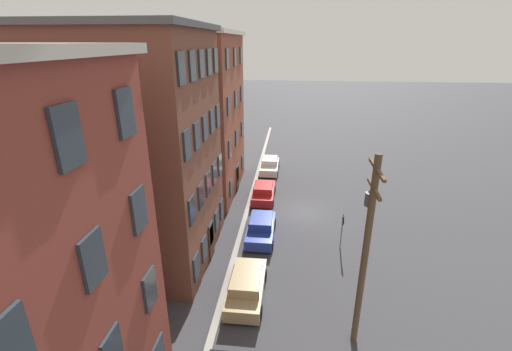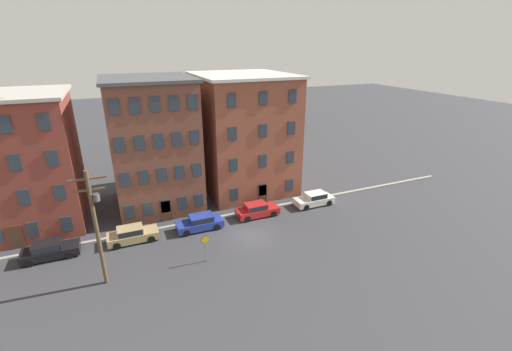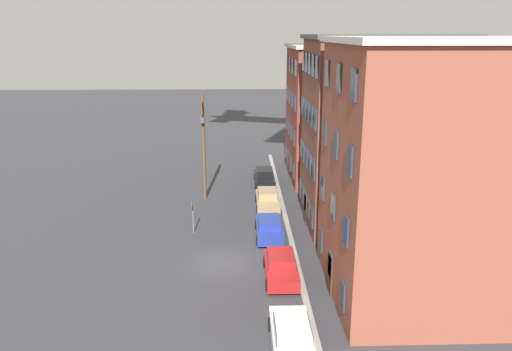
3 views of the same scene
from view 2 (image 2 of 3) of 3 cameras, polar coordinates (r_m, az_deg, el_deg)
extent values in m
plane|color=#38383D|center=(32.49, -0.74, -9.94)|extent=(200.00, 200.00, 0.00)
cube|color=#9E998E|center=(36.13, -3.46, -6.42)|extent=(56.00, 0.36, 0.16)
cube|color=brown|center=(39.35, -35.34, 1.60)|extent=(10.65, 10.01, 12.45)
cube|color=#2D3842|center=(36.04, -33.18, -7.57)|extent=(0.90, 0.10, 1.40)
cube|color=#2D3842|center=(34.84, -34.19, -3.03)|extent=(0.90, 0.10, 1.40)
cube|color=#2D3842|center=(33.89, -35.26, 1.79)|extent=(0.90, 0.10, 1.40)
cube|color=#2D3842|center=(33.20, -36.38, 6.86)|extent=(0.90, 0.10, 1.40)
cube|color=#2D3842|center=(35.56, -28.99, -7.06)|extent=(0.90, 0.10, 1.40)
cube|color=#2D3842|center=(34.35, -29.89, -2.45)|extent=(0.90, 0.10, 1.40)
cube|color=#2D3842|center=(33.38, -30.85, 2.46)|extent=(0.90, 0.10, 1.40)
cube|color=#2D3842|center=(32.68, -31.87, 7.63)|extent=(0.90, 0.10, 1.40)
cube|color=#472D1E|center=(36.55, -35.08, -8.43)|extent=(1.10, 0.10, 2.20)
cube|color=brown|center=(38.20, -16.71, 4.94)|extent=(8.46, 9.75, 13.39)
cube|color=#4C4C51|center=(36.99, -17.85, 15.17)|extent=(8.96, 10.25, 0.30)
cube|color=#2D3842|center=(35.13, -20.32, -5.73)|extent=(0.90, 0.10, 1.40)
cube|color=#2D3842|center=(33.83, -21.02, -0.65)|extent=(0.90, 0.10, 1.40)
cube|color=#2D3842|center=(32.82, -21.78, 4.79)|extent=(0.90, 0.10, 1.40)
cube|color=#2D3842|center=(32.13, -22.59, 10.52)|extent=(0.90, 0.10, 1.40)
cube|color=#2D3842|center=(35.19, -17.58, -5.33)|extent=(0.90, 0.10, 1.40)
cube|color=#2D3842|center=(33.89, -18.19, -0.25)|extent=(0.90, 0.10, 1.40)
cube|color=#2D3842|center=(32.88, -18.85, 5.20)|extent=(0.90, 0.10, 1.40)
cube|color=#2D3842|center=(32.19, -19.56, 10.93)|extent=(0.90, 0.10, 1.40)
cube|color=#2D3842|center=(35.32, -14.85, -4.92)|extent=(0.90, 0.10, 1.40)
cube|color=#2D3842|center=(34.03, -15.37, 0.15)|extent=(0.90, 0.10, 1.40)
cube|color=#2D3842|center=(33.02, -15.93, 5.59)|extent=(0.90, 0.10, 1.40)
cube|color=#2D3842|center=(32.33, -16.53, 11.31)|extent=(0.90, 0.10, 1.40)
cube|color=#2D3842|center=(35.53, -12.16, -4.51)|extent=(0.90, 0.10, 1.40)
cube|color=#2D3842|center=(34.25, -12.59, 0.55)|extent=(0.90, 0.10, 1.40)
cube|color=#2D3842|center=(33.25, -13.04, 5.96)|extent=(0.90, 0.10, 1.40)
cube|color=#2D3842|center=(32.57, -13.53, 11.65)|extent=(0.90, 0.10, 1.40)
cube|color=#2D3842|center=(35.83, -9.51, -4.09)|extent=(0.90, 0.10, 1.40)
cube|color=#2D3842|center=(34.55, -9.84, 0.94)|extent=(0.90, 0.10, 1.40)
cube|color=#2D3842|center=(33.56, -10.19, 6.31)|extent=(0.90, 0.10, 1.40)
cube|color=#2D3842|center=(32.89, -10.57, 11.96)|extent=(0.90, 0.10, 1.40)
cube|color=#472D1E|center=(35.57, -14.77, -5.76)|extent=(1.10, 0.10, 2.20)
cube|color=brown|center=(41.41, -2.16, 6.98)|extent=(10.02, 11.54, 13.31)
cube|color=silver|center=(40.29, -2.29, 16.40)|extent=(10.52, 12.04, 0.30)
cube|color=#2D3842|center=(36.78, -3.67, -3.16)|extent=(0.90, 0.10, 1.40)
cube|color=#2D3842|center=(35.54, -3.80, 1.74)|extent=(0.90, 0.10, 1.40)
cube|color=#2D3842|center=(34.59, -3.93, 6.94)|extent=(0.90, 0.10, 1.40)
cube|color=#2D3842|center=(33.93, -4.07, 12.40)|extent=(0.90, 0.10, 1.40)
cube|color=#2D3842|center=(37.90, 1.09, -2.36)|extent=(0.90, 0.10, 1.40)
cube|color=#2D3842|center=(36.70, 1.13, 2.41)|extent=(0.90, 0.10, 1.40)
cube|color=#2D3842|center=(35.78, 1.17, 7.47)|extent=(0.90, 0.10, 1.40)
cube|color=#2D3842|center=(35.14, 1.21, 12.75)|extent=(0.90, 0.10, 1.40)
cube|color=#2D3842|center=(39.27, 5.55, -1.59)|extent=(0.90, 0.10, 1.40)
cube|color=#2D3842|center=(38.12, 5.73, 3.03)|extent=(0.90, 0.10, 1.40)
cube|color=#2D3842|center=(37.23, 5.91, 7.90)|extent=(0.90, 0.10, 1.40)
cube|color=#2D3842|center=(36.62, 6.11, 12.98)|extent=(0.90, 0.10, 1.40)
cube|color=#472D1E|center=(38.13, 1.09, -3.13)|extent=(1.10, 0.10, 2.20)
cube|color=black|center=(33.92, -30.99, -10.81)|extent=(4.40, 1.80, 0.70)
cube|color=black|center=(33.67, -31.53, -9.93)|extent=(2.20, 1.51, 0.55)
cube|color=#1E232D|center=(33.67, -31.53, -9.93)|extent=(2.02, 1.58, 0.48)
cylinder|color=black|center=(34.52, -28.38, -10.12)|extent=(0.66, 0.22, 0.66)
cylinder|color=black|center=(33.05, -28.58, -11.57)|extent=(0.66, 0.22, 0.66)
cylinder|color=black|center=(35.04, -33.13, -10.64)|extent=(0.66, 0.22, 0.66)
cylinder|color=black|center=(33.60, -33.56, -12.08)|extent=(0.66, 0.22, 0.66)
cube|color=tan|center=(33.28, -19.78, -9.45)|extent=(4.40, 1.80, 0.70)
cube|color=tan|center=(32.98, -20.26, -8.56)|extent=(2.20, 1.51, 0.55)
cube|color=#1E232D|center=(32.98, -20.26, -8.56)|extent=(2.02, 1.58, 0.48)
cylinder|color=black|center=(34.16, -17.41, -8.70)|extent=(0.66, 0.22, 0.66)
cylinder|color=black|center=(32.68, -17.06, -10.10)|extent=(0.66, 0.22, 0.66)
cylinder|color=black|center=(34.14, -22.29, -9.39)|extent=(0.66, 0.22, 0.66)
cylinder|color=black|center=(32.66, -22.18, -10.83)|extent=(0.66, 0.22, 0.66)
cube|color=#233899|center=(33.69, -9.37, -7.99)|extent=(4.40, 1.80, 0.70)
cube|color=#233899|center=(33.43, -9.10, -6.99)|extent=(2.20, 1.51, 0.55)
cube|color=#1E232D|center=(33.43, -9.10, -6.99)|extent=(2.02, 1.58, 0.48)
cylinder|color=black|center=(32.82, -11.47, -9.39)|extent=(0.66, 0.22, 0.66)
cylinder|color=black|center=(34.28, -12.07, -8.03)|extent=(0.66, 0.22, 0.66)
cylinder|color=black|center=(33.37, -6.56, -8.52)|extent=(0.66, 0.22, 0.66)
cylinder|color=black|center=(34.81, -7.37, -7.23)|extent=(0.66, 0.22, 0.66)
cube|color=#B21E1E|center=(35.65, 0.25, -5.96)|extent=(4.40, 1.80, 0.70)
cube|color=#B21E1E|center=(35.30, -0.05, -5.11)|extent=(2.20, 1.51, 0.55)
cube|color=#1E232D|center=(35.30, -0.05, -5.11)|extent=(2.02, 1.58, 0.48)
cylinder|color=black|center=(36.97, 1.80, -5.28)|extent=(0.66, 0.22, 0.66)
cylinder|color=black|center=(35.60, 2.95, -6.39)|extent=(0.66, 0.22, 0.66)
cylinder|color=black|center=(35.97, -2.43, -6.08)|extent=(0.66, 0.22, 0.66)
cylinder|color=black|center=(34.56, -1.42, -7.27)|extent=(0.66, 0.22, 0.66)
cube|color=silver|center=(38.50, 9.60, -4.13)|extent=(4.40, 1.80, 0.70)
cube|color=silver|center=(38.35, 9.91, -3.23)|extent=(2.20, 1.51, 0.55)
cube|color=#1E232D|center=(38.35, 9.91, -3.23)|extent=(2.02, 1.58, 0.48)
cylinder|color=black|center=(37.24, 8.37, -5.30)|extent=(0.66, 0.22, 0.66)
cylinder|color=black|center=(38.54, 7.08, -4.28)|extent=(0.66, 0.22, 0.66)
cylinder|color=black|center=(38.71, 12.07, -4.50)|extent=(0.66, 0.22, 0.66)
cylinder|color=black|center=(39.97, 10.70, -3.55)|extent=(0.66, 0.22, 0.66)
cylinder|color=slate|center=(28.71, -8.37, -12.02)|extent=(0.08, 0.08, 2.33)
cube|color=yellow|center=(28.21, -8.45, -10.54)|extent=(0.78, 0.03, 0.78)
cube|color=black|center=(28.22, -8.46, -10.53)|extent=(0.84, 0.02, 0.84)
cylinder|color=brown|center=(26.85, -25.01, -8.25)|extent=(0.28, 0.28, 8.97)
cube|color=brown|center=(25.31, -26.35, -0.52)|extent=(2.40, 0.12, 0.12)
cube|color=brown|center=(25.59, -26.06, -2.19)|extent=(2.00, 0.12, 0.12)
cylinder|color=#515156|center=(25.79, -25.08, -3.31)|extent=(0.44, 0.44, 0.55)
camera|label=1|loc=(30.87, -50.83, 5.99)|focal=24.00mm
camera|label=3|loc=(47.31, 33.40, 14.16)|focal=35.00mm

